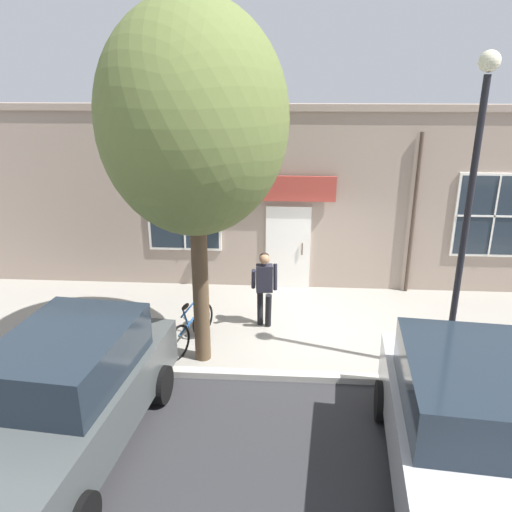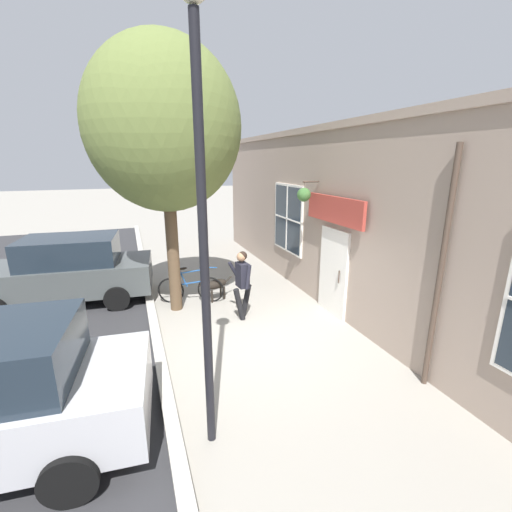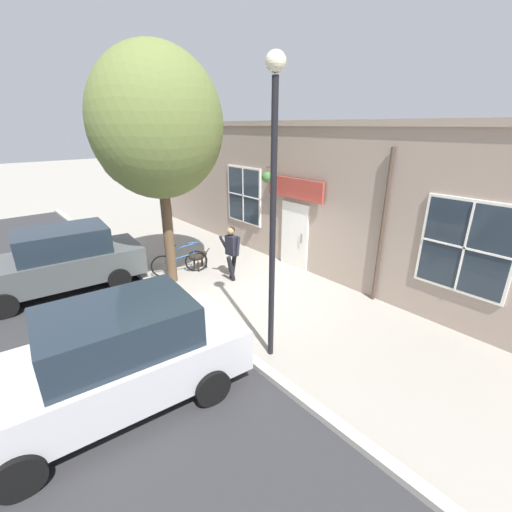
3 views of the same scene
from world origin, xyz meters
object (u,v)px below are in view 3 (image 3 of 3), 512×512
at_px(dog_on_leash, 199,257).
at_px(leaning_bicycle, 180,262).
at_px(parked_car_mid_block, 113,359).
at_px(parked_car_nearest_curb, 60,260).
at_px(street_lamp, 274,181).
at_px(street_tree_by_curb, 155,129).
at_px(pedestrian_walking, 232,248).

height_order(dog_on_leash, leaning_bicycle, leaning_bicycle).
bearing_deg(parked_car_mid_block, parked_car_nearest_curb, -94.13).
distance_m(parked_car_mid_block, street_lamp, 3.88).
distance_m(dog_on_leash, leaning_bicycle, 0.62).
height_order(street_tree_by_curb, parked_car_nearest_curb, street_tree_by_curb).
bearing_deg(pedestrian_walking, leaning_bicycle, -54.66).
height_order(street_tree_by_curb, street_lamp, street_tree_by_curb).
bearing_deg(street_tree_by_curb, pedestrian_walking, 143.68).
bearing_deg(parked_car_nearest_curb, leaning_bicycle, 159.51).
xyz_separation_m(pedestrian_walking, street_lamp, (1.55, 3.36, 2.49)).
relative_size(pedestrian_walking, leaning_bicycle, 0.99).
bearing_deg(parked_car_nearest_curb, dog_on_leash, 161.00).
relative_size(pedestrian_walking, parked_car_mid_block, 0.37).
relative_size(dog_on_leash, street_tree_by_curb, 0.16).
bearing_deg(parked_car_nearest_curb, street_tree_by_curb, 150.56).
distance_m(pedestrian_walking, street_tree_by_curb, 3.75).
bearing_deg(dog_on_leash, pedestrian_walking, 106.73).
xyz_separation_m(street_tree_by_curb, leaning_bicycle, (-0.52, -0.28, -3.86)).
xyz_separation_m(pedestrian_walking, parked_car_mid_block, (4.36, 2.71, -0.10)).
height_order(leaning_bicycle, parked_car_nearest_curb, parked_car_nearest_curb).
height_order(parked_car_mid_block, street_lamp, street_lamp).
relative_size(dog_on_leash, parked_car_mid_block, 0.23).
distance_m(pedestrian_walking, street_lamp, 4.46).
bearing_deg(parked_car_mid_block, dog_on_leash, -135.04).
relative_size(parked_car_nearest_curb, street_lamp, 0.83).
height_order(street_tree_by_curb, parked_car_mid_block, street_tree_by_curb).
relative_size(leaning_bicycle, parked_car_mid_block, 0.37).
height_order(pedestrian_walking, dog_on_leash, pedestrian_walking).
relative_size(street_tree_by_curb, parked_car_nearest_curb, 1.40).
bearing_deg(street_tree_by_curb, dog_on_leash, -171.75).
bearing_deg(leaning_bicycle, street_tree_by_curb, 28.41).
relative_size(parked_car_mid_block, street_lamp, 0.83).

